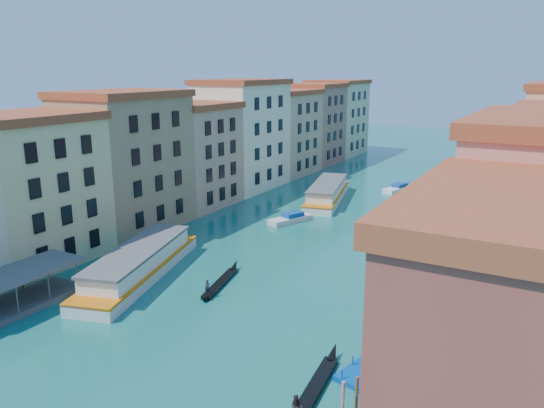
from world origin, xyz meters
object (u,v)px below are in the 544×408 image
(gondola_right, at_px, (313,389))
(blue_dock, at_px, (372,373))
(vaporetto_near, at_px, (139,264))
(gondola_fore, at_px, (220,282))
(vaporetto_far, at_px, (327,192))
(vaporetto_stop, at_px, (2,300))

(gondola_right, xyz_separation_m, blue_dock, (2.94, 4.48, -0.23))
(vaporetto_near, height_order, gondola_fore, vaporetto_near)
(vaporetto_far, relative_size, gondola_right, 1.91)
(vaporetto_far, relative_size, gondola_fore, 2.07)
(gondola_fore, bearing_deg, vaporetto_near, -178.94)
(gondola_fore, bearing_deg, vaporetto_far, 84.17)
(vaporetto_stop, distance_m, blue_dock, 35.26)
(vaporetto_near, height_order, gondola_right, vaporetto_near)
(gondola_fore, bearing_deg, blue_dock, -36.46)
(vaporetto_stop, xyz_separation_m, blue_dock, (34.50, 7.16, -1.22))
(blue_dock, bearing_deg, vaporetto_stop, -155.11)
(vaporetto_near, distance_m, blue_dock, 30.41)
(vaporetto_stop, relative_size, gondola_fore, 1.51)
(vaporetto_stop, relative_size, vaporetto_far, 0.73)
(vaporetto_near, height_order, blue_dock, vaporetto_near)
(gondola_fore, distance_m, blue_dock, 22.10)
(vaporetto_far, xyz_separation_m, gondola_fore, (5.17, -41.22, -1.10))
(vaporetto_far, distance_m, gondola_fore, 41.56)
(blue_dock, bearing_deg, gondola_fore, 169.68)
(vaporetto_near, bearing_deg, blue_dock, -28.99)
(gondola_right, bearing_deg, vaporetto_near, 151.25)
(gondola_right, bearing_deg, vaporetto_far, 105.90)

